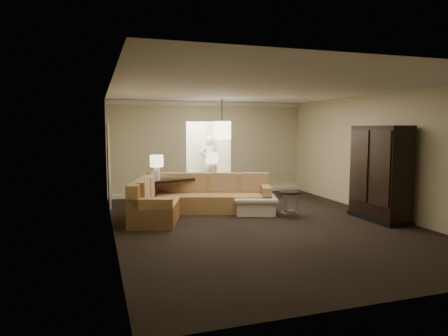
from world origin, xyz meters
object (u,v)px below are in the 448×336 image
object	(u,v)px
console_table	(186,190)
person	(209,158)
sectional_sofa	(191,199)
coffee_table	(255,204)
drink_table	(290,199)
armoire	(380,175)

from	to	relation	value
console_table	person	size ratio (longest dim) A/B	1.07
sectional_sofa	console_table	size ratio (longest dim) A/B	1.75
coffee_table	person	size ratio (longest dim) A/B	0.64
sectional_sofa	drink_table	bearing A→B (deg)	-7.53
coffee_table	drink_table	world-z (taller)	drink_table
console_table	drink_table	world-z (taller)	console_table
drink_table	person	bearing A→B (deg)	94.48
person	drink_table	bearing A→B (deg)	100.74
console_table	person	bearing A→B (deg)	48.77
sectional_sofa	drink_table	world-z (taller)	sectional_sofa
console_table	coffee_table	bearing A→B (deg)	-51.61
person	coffee_table	bearing A→B (deg)	94.11
coffee_table	console_table	bearing A→B (deg)	145.38
armoire	person	xyz separation A→B (m)	(-2.14, 6.09, -0.02)
sectional_sofa	person	xyz separation A→B (m)	(1.64, 4.26, 0.60)
console_table	drink_table	size ratio (longest dim) A/B	3.51
sectional_sofa	armoire	world-z (taller)	armoire
console_table	armoire	distance (m)	4.54
sectional_sofa	console_table	distance (m)	0.67
sectional_sofa	coffee_table	bearing A→B (deg)	5.01
coffee_table	drink_table	xyz separation A→B (m)	(0.58, -0.64, 0.22)
sectional_sofa	person	bearing A→B (deg)	86.84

